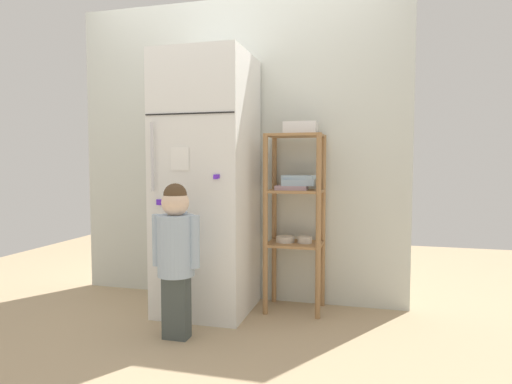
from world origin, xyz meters
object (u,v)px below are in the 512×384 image
fruit_bin (301,129)px  refrigerator (207,184)px  child_standing (176,245)px  pantry_shelf_unit (295,204)px

fruit_bin → refrigerator: bearing=-166.6°
refrigerator → child_standing: refrigerator is taller
pantry_shelf_unit → fruit_bin: fruit_bin is taller
refrigerator → pantry_shelf_unit: size_ratio=1.44×
refrigerator → pantry_shelf_unit: bearing=14.3°
refrigerator → child_standing: 0.64m
refrigerator → child_standing: size_ratio=1.93×
child_standing → fruit_bin: size_ratio=4.07×
refrigerator → pantry_shelf_unit: 0.64m
child_standing → refrigerator: bearing=90.6°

